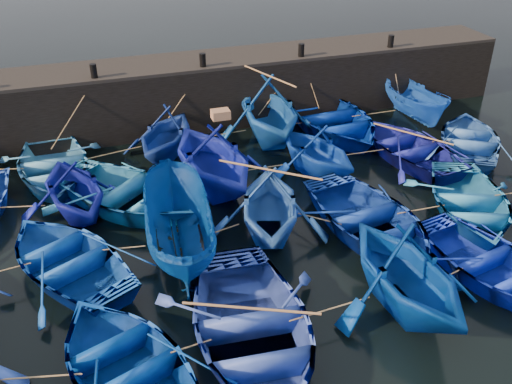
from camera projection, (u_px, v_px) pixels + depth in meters
name	position (u px, v px, depth m)	size (l,w,h in m)	color
ground	(294.00, 273.00, 15.05)	(120.00, 120.00, 0.00)	black
quay_wall	(199.00, 93.00, 22.98)	(26.00, 2.50, 2.50)	black
quay_top	(198.00, 61.00, 22.31)	(26.00, 2.50, 0.12)	black
bollard_1	(94.00, 71.00, 20.34)	(0.24, 0.24, 0.50)	black
bollard_2	(203.00, 60.00, 21.42)	(0.24, 0.24, 0.50)	black
bollard_3	(301.00, 50.00, 22.50)	(0.24, 0.24, 0.50)	black
bollard_4	(391.00, 41.00, 23.58)	(0.24, 0.24, 0.50)	black
boat_1	(52.00, 165.00, 19.17)	(3.55, 4.96, 1.03)	#3478C1
boat_2	(166.00, 132.00, 20.37)	(3.16, 3.67, 1.93)	navy
boat_3	(268.00, 109.00, 21.41)	(4.19, 4.86, 2.56)	#1251AB
boat_4	(331.00, 118.00, 22.39)	(4.16, 5.81, 1.21)	navy
boat_5	(415.00, 103.00, 23.33)	(1.50, 3.97, 1.54)	#0E42AF
boat_7	(74.00, 188.00, 16.93)	(3.29, 3.82, 2.01)	navy
boat_8	(127.00, 193.00, 17.56)	(3.77, 5.28, 1.09)	#2177C0
boat_9	(213.00, 156.00, 18.14)	(4.12, 4.78, 2.51)	#0D1B93
boat_10	(316.00, 149.00, 19.24)	(3.18, 3.68, 1.94)	#08369F
boat_11	(410.00, 147.00, 20.45)	(3.35, 4.69, 0.97)	navy
boat_12	(471.00, 139.00, 21.04)	(3.25, 4.54, 0.94)	#2554A1
boat_14	(68.00, 258.00, 14.81)	(3.39, 4.73, 0.98)	#093C98
boat_15	(178.00, 228.00, 15.22)	(1.82, 4.84, 1.87)	navy
boat_16	(269.00, 204.00, 16.06)	(3.45, 4.01, 2.11)	blue
boat_17	(370.00, 219.00, 16.31)	(3.71, 5.18, 1.07)	navy
boat_18	(470.00, 202.00, 17.21)	(3.40, 4.75, 0.99)	#1B6BB1
boat_21	(128.00, 365.00, 11.72)	(3.39, 4.74, 0.98)	navy
boat_22	(251.00, 329.00, 12.48)	(3.99, 5.57, 1.16)	#2640A2
boat_23	(406.00, 270.00, 13.37)	(3.69, 4.28, 2.25)	navy
boat_24	(492.00, 264.00, 14.63)	(3.26, 4.55, 0.94)	#0C25BE
wooden_crate	(221.00, 114.00, 17.51)	(0.56, 0.40, 0.28)	#9C6844
mooring_ropes	(235.00, 161.00, 18.68)	(17.92, 11.81, 2.10)	tan
loose_oars	(308.00, 155.00, 17.15)	(10.52, 12.16, 1.65)	#99724C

